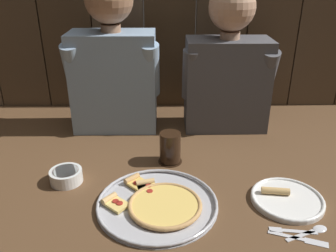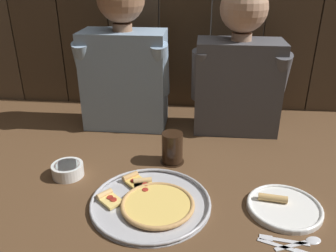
{
  "view_description": "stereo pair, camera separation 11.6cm",
  "coord_description": "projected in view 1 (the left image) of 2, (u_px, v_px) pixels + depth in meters",
  "views": [
    {
      "loc": [
        -0.03,
        -0.95,
        0.67
      ],
      "look_at": [
        -0.01,
        0.1,
        0.18
      ],
      "focal_mm": 37.36,
      "sensor_mm": 36.0,
      "label": 1
    },
    {
      "loc": [
        0.09,
        -0.95,
        0.67
      ],
      "look_at": [
        -0.01,
        0.1,
        0.18
      ],
      "focal_mm": 37.36,
      "sensor_mm": 36.0,
      "label": 2
    }
  ],
  "objects": [
    {
      "name": "dipping_bowl",
      "position": [
        66.0,
        175.0,
        1.17
      ],
      "size": [
        0.11,
        0.11,
        0.04
      ],
      "color": "white",
      "rests_on": "ground"
    },
    {
      "name": "diner_right",
      "position": [
        228.0,
        62.0,
        1.46
      ],
      "size": [
        0.39,
        0.21,
        0.61
      ],
      "color": "#4C4C51",
      "rests_on": "ground"
    },
    {
      "name": "table_knife",
      "position": [
        298.0,
        238.0,
        0.94
      ],
      "size": [
        0.15,
        0.07,
        0.01
      ],
      "color": "silver",
      "rests_on": "ground"
    },
    {
      "name": "ground_plane",
      "position": [
        173.0,
        188.0,
        1.15
      ],
      "size": [
        3.2,
        3.2,
        0.0
      ],
      "primitive_type": "plane",
      "color": "brown"
    },
    {
      "name": "table_spoon",
      "position": [
        314.0,
        230.0,
        0.96
      ],
      "size": [
        0.14,
        0.07,
        0.01
      ],
      "color": "silver",
      "rests_on": "ground"
    },
    {
      "name": "table_fork",
      "position": [
        291.0,
        231.0,
        0.96
      ],
      "size": [
        0.13,
        0.03,
        0.01
      ],
      "color": "silver",
      "rests_on": "ground"
    },
    {
      "name": "dinner_plate",
      "position": [
        287.0,
        199.0,
        1.08
      ],
      "size": [
        0.22,
        0.22,
        0.03
      ],
      "color": "white",
      "rests_on": "ground"
    },
    {
      "name": "pizza_tray",
      "position": [
        158.0,
        203.0,
        1.06
      ],
      "size": [
        0.37,
        0.37,
        0.03
      ],
      "color": "#B2B2B7",
      "rests_on": "ground"
    },
    {
      "name": "drinking_glass",
      "position": [
        170.0,
        148.0,
        1.28
      ],
      "size": [
        0.09,
        0.09,
        0.12
      ],
      "color": "black",
      "rests_on": "ground"
    },
    {
      "name": "diner_left",
      "position": [
        113.0,
        58.0,
        1.45
      ],
      "size": [
        0.39,
        0.22,
        0.65
      ],
      "color": "#849EB7",
      "rests_on": "ground"
    }
  ]
}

